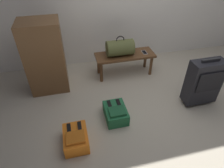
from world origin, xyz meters
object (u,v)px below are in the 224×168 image
Objects in this scene: bench at (125,57)px; cell_phone at (144,52)px; backpack_orange at (76,138)px; side_cabinet at (45,57)px; duffel_bag_olive at (120,48)px; suitcase_upright_charcoal at (204,82)px; backpack_green at (116,113)px.

bench is 0.34m from cell_phone.
bench is 2.63× the size of backpack_orange.
backpack_orange is at bearing -135.91° from cell_phone.
bench is at bearing 52.95° from backpack_orange.
backpack_orange is 0.35× the size of side_cabinet.
suitcase_upright_charcoal is (0.93, -0.98, -0.15)m from duffel_bag_olive.
cell_phone reaches higher than bench.
bench is at bearing 176.76° from cell_phone.
backpack_orange is at bearing -124.36° from duffel_bag_olive.
cell_phone is at bearing -2.55° from duffel_bag_olive.
backpack_orange is (-1.82, -0.31, -0.28)m from suitcase_upright_charcoal.
bench reaches higher than backpack_green.
cell_phone is at bearing -3.24° from bench.
side_cabinet is at bearing 103.60° from backpack_orange.
duffel_bag_olive is 1.16× the size of backpack_green.
backpack_orange is at bearing -152.95° from backpack_green.
duffel_bag_olive reaches higher than bench.
side_cabinet is (-1.17, -0.09, 0.03)m from duffel_bag_olive.
backpack_orange is at bearing -76.40° from side_cabinet.
duffel_bag_olive is 1.36m from suitcase_upright_charcoal.
cell_phone is 0.13× the size of side_cabinet.
duffel_bag_olive is 1.16× the size of backpack_orange.
bench is 1.36× the size of suitcase_upright_charcoal.
bench is at bearing 67.50° from backpack_green.
suitcase_upright_charcoal is 1.29m from backpack_green.
duffel_bag_olive is at bearing 55.64° from backpack_orange.
side_cabinet reaches higher than duffel_bag_olive.
duffel_bag_olive is 0.45m from cell_phone.
suitcase_upright_charcoal reaches higher than cell_phone.
side_cabinet is at bearing 157.04° from suitcase_upright_charcoal.
duffel_bag_olive reaches higher than backpack_green.
cell_phone is 0.38× the size of backpack_green.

